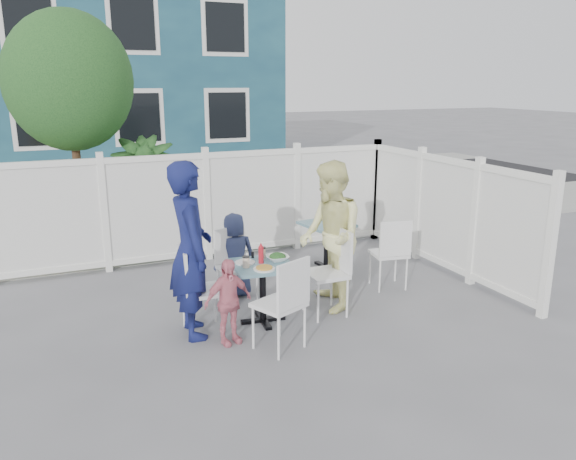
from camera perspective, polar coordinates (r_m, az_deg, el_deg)
name	(u,v)px	position (r m, az deg, el deg)	size (l,w,h in m)	color
ground	(258,320)	(6.40, -3.11, -9.10)	(80.00, 80.00, 0.00)	slate
near_sidewalk	(182,236)	(9.85, -10.75, -0.63)	(24.00, 2.60, 0.01)	gray
street	(146,197)	(13.40, -14.25, 3.27)	(24.00, 5.00, 0.01)	black
far_sidewalk	(127,177)	(16.43, -16.02, 5.23)	(24.00, 1.60, 0.01)	gray
building	(89,68)	(19.55, -19.54, 15.26)	(11.00, 6.00, 6.00)	navy
fence_back	(207,208)	(8.37, -8.22, 2.21)	(5.86, 0.08, 1.60)	white
fence_right	(445,216)	(8.08, 15.65, 1.36)	(0.08, 3.66, 1.60)	white
tree	(69,82)	(8.81, -21.34, 13.87)	(1.80, 1.62, 3.59)	#382316
utility_cabinet	(42,210)	(9.70, -23.70, 1.91)	(0.68, 0.48, 1.26)	gold
potted_shrub_a	(142,196)	(8.86, -14.58, 3.35)	(1.01, 1.01, 1.80)	#183E1A
potted_shrub_b	(267,198)	(9.29, -2.10, 3.31)	(1.32, 1.14, 1.47)	#183E1A
main_table	(263,277)	(6.16, -2.60, -4.81)	(0.70, 0.70, 0.67)	#3E6879
spare_table	(327,233)	(7.94, 3.94, -0.33)	(0.71, 0.71, 0.67)	#3E6879
chair_left	(194,284)	(5.98, -9.51, -5.43)	(0.43, 0.44, 0.93)	white
chair_right	(332,265)	(6.39, 4.53, -3.58)	(0.44, 0.45, 0.99)	white
chair_back	(234,259)	(6.80, -5.50, -2.99)	(0.47, 0.46, 0.89)	white
chair_near	(285,298)	(5.49, -0.31, -6.91)	(0.57, 0.56, 0.96)	white
chair_spare	(392,249)	(7.24, 10.47, -1.89)	(0.49, 0.47, 0.93)	white
man	(190,250)	(5.83, -9.88, -2.03)	(0.67, 0.44, 1.85)	#12184E
woman	(330,237)	(6.45, 4.33, -0.68)	(0.85, 0.66, 1.74)	#F6F15C
boy	(235,255)	(6.94, -5.44, -2.55)	(0.51, 0.33, 1.05)	navy
toddler	(228,302)	(5.72, -6.11, -7.26)	(0.53, 0.22, 0.90)	pink
plate_main	(264,269)	(5.94, -2.43, -3.97)	(0.23, 0.23, 0.01)	white
plate_side	(245,262)	(6.16, -4.39, -3.30)	(0.22, 0.22, 0.01)	white
salad_bowl	(277,258)	(6.21, -1.08, -2.86)	(0.25, 0.25, 0.06)	white
coffee_cup_a	(246,262)	(6.00, -4.29, -3.30)	(0.07, 0.07, 0.11)	beige
coffee_cup_b	(262,253)	(6.29, -2.64, -2.38)	(0.08, 0.08, 0.12)	beige
ketchup_bottle	(261,255)	(6.12, -2.76, -2.55)	(0.06, 0.06, 0.19)	red
salt_shaker	(247,256)	(6.27, -4.17, -2.67)	(0.03, 0.03, 0.07)	white
pepper_shaker	(253,255)	(6.32, -3.62, -2.53)	(0.03, 0.03, 0.07)	black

